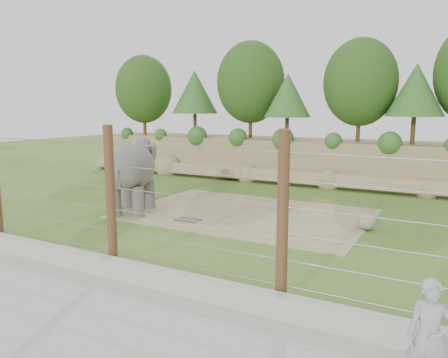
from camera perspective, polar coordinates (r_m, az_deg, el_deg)
The scene contains 10 objects.
ground at distance 16.29m, azimuth -3.38°, elevation -6.56°, with size 90.00×90.00×0.00m, color #3D6A24.
back_embankment at distance 27.09m, azimuth 12.09°, elevation 8.07°, with size 30.00×5.52×8.77m.
dirt_patch at distance 18.60m, azimuth 2.83°, elevation -4.52°, with size 10.00×7.00×0.02m, color #8B7C51.
drain_grate at distance 17.49m, azimuth -4.73°, elevation -5.36°, with size 1.00×0.60×0.03m, color #262628.
elephant at distance 18.99m, azimuth -11.90°, elevation 0.20°, with size 1.60×3.73×3.02m, color #595550, non-canonical shape.
stone_ball at distance 16.89m, azimuth 18.15°, elevation -5.23°, with size 0.66×0.66×0.66m, color gray.
retaining_wall at distance 12.47m, azimuth -15.84°, elevation -10.75°, with size 26.00×0.35×0.50m, color #BCB8AE.
walkway at distance 11.33m, azimuth -23.08°, elevation -14.57°, with size 26.00×4.00×0.01m, color #BCB8AE.
barrier_fence at distance 12.34m, azimuth -14.59°, elevation -2.45°, with size 20.26×0.26×4.00m.
zookeeper at distance 7.85m, azimuth 25.26°, elevation -18.23°, with size 0.68×0.44×1.85m, color #A9AFB3.
Camera 1 is at (8.32, -13.29, 4.45)m, focal length 35.00 mm.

